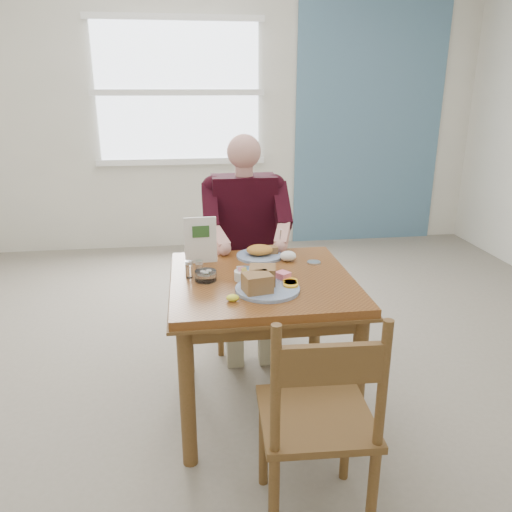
{
  "coord_description": "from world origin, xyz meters",
  "views": [
    {
      "loc": [
        -0.35,
        -2.3,
        1.65
      ],
      "look_at": [
        -0.03,
        0.0,
        0.86
      ],
      "focal_mm": 35.0,
      "sensor_mm": 36.0,
      "label": 1
    }
  ],
  "objects": [
    {
      "name": "chair_near",
      "position": [
        0.09,
        -0.79,
        0.48
      ],
      "size": [
        0.44,
        0.44,
        0.95
      ],
      "color": "brown",
      "rests_on": "ground"
    },
    {
      "name": "floor",
      "position": [
        0.0,
        0.0,
        0.0
      ],
      "size": [
        6.0,
        6.0,
        0.0
      ],
      "primitive_type": "plane",
      "color": "#716A5C",
      "rests_on": "ground"
    },
    {
      "name": "chair_far",
      "position": [
        0.0,
        0.8,
        0.48
      ],
      "size": [
        0.42,
        0.42,
        0.95
      ],
      "color": "brown",
      "rests_on": "ground"
    },
    {
      "name": "caddy",
      "position": [
        -0.1,
        -0.02,
        0.77
      ],
      "size": [
        0.1,
        0.1,
        0.07
      ],
      "color": "white",
      "rests_on": "table"
    },
    {
      "name": "metal_dish",
      "position": [
        0.31,
        0.17,
        0.75
      ],
      "size": [
        0.09,
        0.09,
        0.01
      ],
      "primitive_type": "cylinder",
      "rotation": [
        0.0,
        0.0,
        -0.29
      ],
      "color": "silver",
      "rests_on": "table"
    },
    {
      "name": "diner",
      "position": [
        0.0,
        0.71,
        0.81
      ],
      "size": [
        0.53,
        0.56,
        1.39
      ],
      "color": "gray",
      "rests_on": "chair_far"
    },
    {
      "name": "lemon_wedge",
      "position": [
        -0.17,
        -0.27,
        0.77
      ],
      "size": [
        0.06,
        0.05,
        0.03
      ],
      "primitive_type": "ellipsoid",
      "rotation": [
        0.0,
        0.0,
        0.18
      ],
      "color": "#FDFF35",
      "rests_on": "table"
    },
    {
      "name": "table",
      "position": [
        0.0,
        0.0,
        0.64
      ],
      "size": [
        0.92,
        0.92,
        0.75
      ],
      "color": "brown",
      "rests_on": "ground"
    },
    {
      "name": "menu",
      "position": [
        -0.29,
        0.27,
        0.88
      ],
      "size": [
        0.17,
        0.02,
        0.25
      ],
      "color": "white",
      "rests_on": "table"
    },
    {
      "name": "near_plate",
      "position": [
        -0.01,
        -0.17,
        0.79
      ],
      "size": [
        0.33,
        0.32,
        0.1
      ],
      "color": "white",
      "rests_on": "table"
    },
    {
      "name": "napkin",
      "position": [
        0.18,
        0.23,
        0.78
      ],
      "size": [
        0.11,
        0.09,
        0.06
      ],
      "primitive_type": "ellipsoid",
      "rotation": [
        0.0,
        0.0,
        -0.26
      ],
      "color": "white",
      "rests_on": "table"
    },
    {
      "name": "window",
      "position": [
        -0.4,
        2.97,
        1.6
      ],
      "size": [
        1.72,
        0.04,
        1.42
      ],
      "color": "white",
      "rests_on": "wall_back"
    },
    {
      "name": "far_plate",
      "position": [
        0.04,
        0.32,
        0.78
      ],
      "size": [
        0.26,
        0.26,
        0.07
      ],
      "color": "white",
      "rests_on": "table"
    },
    {
      "name": "shakers",
      "position": [
        -0.33,
        0.05,
        0.79
      ],
      "size": [
        0.09,
        0.04,
        0.09
      ],
      "color": "white",
      "rests_on": "table"
    },
    {
      "name": "accent_panel",
      "position": [
        1.6,
        2.98,
        1.4
      ],
      "size": [
        1.6,
        0.02,
        2.8
      ],
      "primitive_type": "cube",
      "color": "slate",
      "rests_on": "ground"
    },
    {
      "name": "wall_back",
      "position": [
        0.0,
        3.0,
        1.4
      ],
      "size": [
        5.5,
        0.0,
        5.5
      ],
      "primitive_type": "plane",
      "rotation": [
        1.57,
        0.0,
        0.0
      ],
      "color": "beige",
      "rests_on": "ground"
    },
    {
      "name": "creamer",
      "position": [
        -0.28,
        -0.0,
        0.78
      ],
      "size": [
        0.11,
        0.11,
        0.05
      ],
      "color": "white",
      "rests_on": "table"
    }
  ]
}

